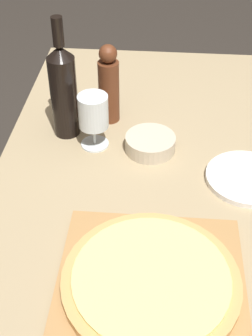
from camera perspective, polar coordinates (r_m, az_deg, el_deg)
name	(u,v)px	position (r m, az deg, el deg)	size (l,w,h in m)	color
dining_table	(146,226)	(1.18, 2.39, -7.08)	(0.77, 1.50, 0.77)	#9E8966
cutting_board	(151,286)	(0.92, 3.01, -14.22)	(0.36, 0.36, 0.02)	#A87A47
pizza	(151,280)	(0.91, 3.06, -13.47)	(0.34, 0.34, 0.02)	tan
wine_bottle	(63,89)	(1.24, -7.64, 9.47)	(0.07, 0.07, 0.33)	black
pepper_mill	(109,86)	(1.30, -2.11, 9.98)	(0.06, 0.06, 0.23)	#5B2D19
wine_glass	(93,113)	(1.20, -4.01, 6.68)	(0.08, 0.08, 0.15)	silver
small_bowl	(149,143)	(1.23, 2.83, 3.01)	(0.13, 0.13, 0.04)	beige
dinner_plate	(247,178)	(1.18, 14.52, -1.19)	(0.20, 0.20, 0.01)	white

